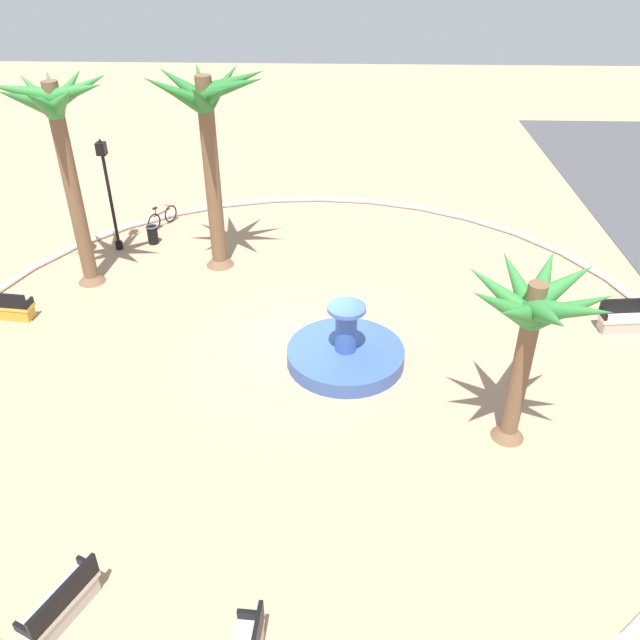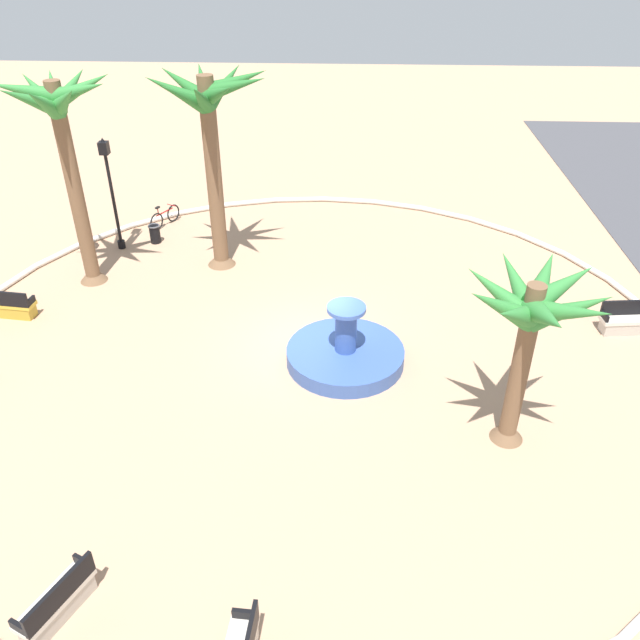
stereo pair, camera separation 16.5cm
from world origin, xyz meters
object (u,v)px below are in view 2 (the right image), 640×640
at_px(palm_tree_mid_plaza, 210,122).
at_px(person_cyclist_helmet, 84,229).
at_px(bench_southwest, 10,307).
at_px(trash_bin, 155,233).
at_px(fountain, 345,354).
at_px(palm_tree_by_curb, 62,129).
at_px(lamppost, 111,186).
at_px(palm_tree_near_fountain, 532,317).
at_px(bicycle_by_lamppost, 165,217).
at_px(bench_east, 626,322).
at_px(bench_west, 58,603).

distance_m(palm_tree_mid_plaza, person_cyclist_helmet, 6.85).
bearing_deg(bench_southwest, trash_bin, 149.82).
bearing_deg(bench_southwest, fountain, 79.52).
bearing_deg(fountain, palm_tree_by_curb, -116.39).
bearing_deg(fountain, lamppost, -128.78).
xyz_separation_m(palm_tree_near_fountain, bicycle_by_lamppost, (-11.99, -11.51, -3.16)).
distance_m(fountain, lamppost, 11.31).
relative_size(bench_southwest, lamppost, 0.39).
relative_size(palm_tree_near_fountain, lamppost, 1.08).
height_order(bench_east, lamppost, lamppost).
distance_m(palm_tree_by_curb, trash_bin, 5.97).
distance_m(fountain, bench_west, 9.63).
bearing_deg(bicycle_by_lamppost, palm_tree_mid_plaza, 41.70).
height_order(palm_tree_mid_plaza, lamppost, palm_tree_mid_plaza).
distance_m(palm_tree_mid_plaza, bench_east, 14.49).
xyz_separation_m(palm_tree_by_curb, palm_tree_mid_plaza, (-1.39, 4.29, -0.12)).
distance_m(bench_southwest, bicycle_by_lamppost, 7.76).
relative_size(bench_west, lamppost, 0.39).
bearing_deg(trash_bin, bicycle_by_lamppost, 179.87).
xyz_separation_m(palm_tree_by_curb, person_cyclist_helmet, (-2.27, -0.99, -4.40)).
height_order(fountain, bench_east, fountain).
xyz_separation_m(fountain, palm_tree_near_fountain, (2.95, 4.05, 3.26)).
xyz_separation_m(bench_southwest, lamppost, (-4.97, 2.02, 2.15)).
height_order(palm_tree_near_fountain, trash_bin, palm_tree_near_fountain).
distance_m(bench_west, bench_southwest, 11.51).
bearing_deg(bench_east, person_cyclist_helmet, -104.23).
relative_size(palm_tree_mid_plaza, bicycle_by_lamppost, 4.44).
height_order(lamppost, trash_bin, lamppost).
relative_size(palm_tree_near_fountain, bench_southwest, 2.80).
distance_m(palm_tree_near_fountain, palm_tree_by_curb, 14.95).
xyz_separation_m(bench_east, person_cyclist_helmet, (-4.67, -18.39, 0.56)).
bearing_deg(trash_bin, bench_southwest, -30.18).
height_order(bench_southwest, lamppost, lamppost).
bearing_deg(palm_tree_by_curb, bench_west, 16.43).
relative_size(palm_tree_near_fountain, person_cyclist_helmet, 2.84).
bearing_deg(fountain, palm_tree_mid_plaza, -141.76).
relative_size(palm_tree_by_curb, bench_west, 4.21).
xyz_separation_m(lamppost, trash_bin, (-0.53, 1.18, -2.11)).
xyz_separation_m(fountain, bench_west, (8.13, -5.16, 0.06)).
bearing_deg(bicycle_by_lamppost, palm_tree_near_fountain, 43.82).
distance_m(trash_bin, person_cyclist_helmet, 2.56).
height_order(palm_tree_by_curb, trash_bin, palm_tree_by_curb).
distance_m(palm_tree_near_fountain, bench_southwest, 15.84).
distance_m(fountain, trash_bin, 10.56).
relative_size(palm_tree_mid_plaza, bench_east, 4.20).
distance_m(bench_east, trash_bin, 16.93).
bearing_deg(trash_bin, person_cyclist_helmet, -70.95).
height_order(fountain, palm_tree_near_fountain, palm_tree_near_fountain).
height_order(palm_tree_mid_plaza, bench_southwest, palm_tree_mid_plaza).
distance_m(palm_tree_near_fountain, lamppost, 16.13).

